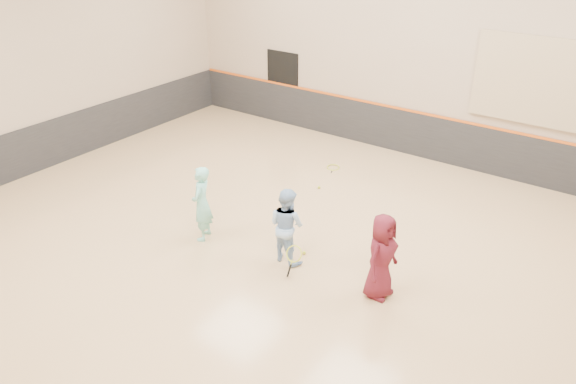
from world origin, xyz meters
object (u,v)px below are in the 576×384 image
Objects in this scene: spare_racket at (333,166)px; young_man at (381,256)px; girl at (202,204)px; instructor at (287,225)px.

young_man is at bearing -49.98° from spare_racket.
spare_racket is (-3.38, 4.03, -0.73)m from young_man.
young_man is at bearing 73.07° from girl.
spare_racket is (-1.45, 4.07, -0.70)m from instructor.
girl is 1.05× the size of instructor.
girl reaches higher than young_man.
girl is at bearing 18.84° from instructor.
spare_racket is (0.37, 4.42, -0.73)m from girl.
girl is 2.16× the size of spare_racket.
spare_racket is at bearing 152.32° from girl.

